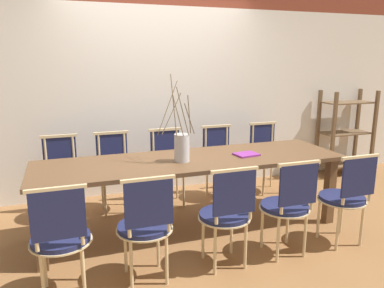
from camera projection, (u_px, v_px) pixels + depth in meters
ground_plane at (192, 228)px, 3.91m from camera, size 16.00×16.00×0.00m
wall_rear at (158, 69)px, 4.78m from camera, size 12.00×0.06×3.20m
dining_table at (192, 167)px, 3.76m from camera, size 3.09×0.87×0.75m
chair_near_leftend at (60, 235)px, 2.67m from camera, size 0.45×0.45×0.90m
chair_near_left at (146, 223)px, 2.87m from camera, size 0.45×0.45×0.90m
chair_near_center at (227, 212)px, 3.09m from camera, size 0.45×0.45×0.90m
chair_near_right at (288, 203)px, 3.27m from camera, size 0.45×0.45×0.90m
chair_near_rightend at (346, 195)px, 3.47m from camera, size 0.45×0.45×0.90m
chair_far_leftend at (61, 173)px, 4.12m from camera, size 0.45×0.45×0.90m
chair_far_left at (114, 168)px, 4.31m from camera, size 0.45×0.45×0.90m
chair_far_center at (168, 163)px, 4.51m from camera, size 0.45×0.45×0.90m
chair_far_right at (220, 159)px, 4.73m from camera, size 0.45×0.45×0.90m
chair_far_rightend at (267, 154)px, 4.94m from camera, size 0.45×0.45×0.90m
vase_centerpiece at (182, 147)px, 3.61m from camera, size 0.36×0.36×0.84m
book_stack at (246, 154)px, 3.87m from camera, size 0.26×0.22×0.02m
shelving_rack at (345, 133)px, 5.65m from camera, size 0.78×0.39×1.28m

